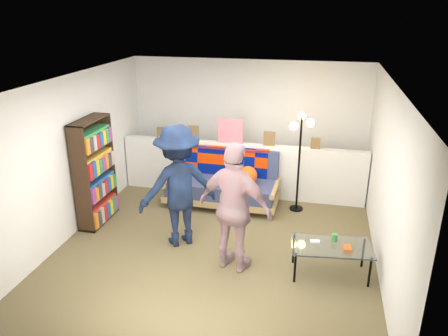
% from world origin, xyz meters
% --- Properties ---
extents(ground, '(5.00, 5.00, 0.00)m').
position_xyz_m(ground, '(0.00, 0.00, 0.00)').
color(ground, brown).
rests_on(ground, ground).
extents(room_shell, '(4.60, 5.05, 2.45)m').
position_xyz_m(room_shell, '(0.00, 0.47, 1.67)').
color(room_shell, silver).
rests_on(room_shell, ground).
extents(half_wall_ledge, '(4.45, 0.15, 1.00)m').
position_xyz_m(half_wall_ledge, '(0.00, 1.80, 0.50)').
color(half_wall_ledge, silver).
rests_on(half_wall_ledge, ground).
extents(ledge_decor, '(2.97, 0.02, 0.45)m').
position_xyz_m(ledge_decor, '(-0.23, 1.78, 1.18)').
color(ledge_decor, brown).
rests_on(ledge_decor, half_wall_ledge).
extents(futon_sofa, '(1.99, 1.00, 0.85)m').
position_xyz_m(futon_sofa, '(-0.23, 1.40, 0.39)').
color(futon_sofa, tan).
rests_on(futon_sofa, ground).
extents(bookshelf, '(0.29, 0.86, 1.71)m').
position_xyz_m(bookshelf, '(-2.08, 0.27, 0.80)').
color(bookshelf, black).
rests_on(bookshelf, ground).
extents(coffee_table, '(1.09, 0.68, 0.53)m').
position_xyz_m(coffee_table, '(1.62, -0.45, 0.40)').
color(coffee_table, black).
rests_on(coffee_table, ground).
extents(floor_lamp, '(0.40, 0.33, 1.70)m').
position_xyz_m(floor_lamp, '(1.06, 1.44, 1.20)').
color(floor_lamp, black).
rests_on(floor_lamp, ground).
extents(person_left, '(1.33, 1.23, 1.80)m').
position_xyz_m(person_left, '(-0.56, -0.08, 0.90)').
color(person_left, black).
rests_on(person_left, ground).
extents(person_right, '(1.12, 0.71, 1.77)m').
position_xyz_m(person_right, '(0.37, -0.57, 0.88)').
color(person_right, pink).
rests_on(person_right, ground).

